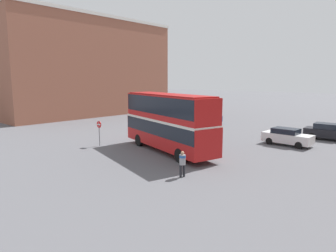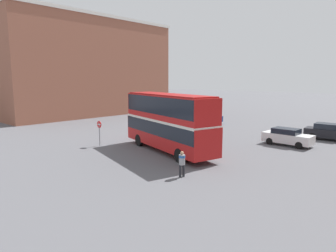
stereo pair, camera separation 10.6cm
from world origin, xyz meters
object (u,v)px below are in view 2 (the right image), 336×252
at_px(no_entry_sign, 99,129).
at_px(pedestrian_foreground, 182,161).
at_px(parked_car_side_street, 208,117).
at_px(double_decker_bus, 168,119).
at_px(parked_car_kerb_near, 329,132).
at_px(parked_car_kerb_far, 287,137).

bearing_deg(no_entry_sign, pedestrian_foreground, -8.58).
bearing_deg(pedestrian_foreground, no_entry_sign, 8.67).
distance_m(pedestrian_foreground, parked_car_side_street, 24.12).
relative_size(pedestrian_foreground, parked_car_side_street, 0.40).
bearing_deg(double_decker_bus, parked_car_side_street, 129.70).
bearing_deg(parked_car_kerb_near, double_decker_bus, -124.73).
relative_size(pedestrian_foreground, parked_car_kerb_near, 0.36).
bearing_deg(no_entry_sign, parked_car_side_street, 93.66).
distance_m(pedestrian_foreground, no_entry_sign, 11.50).
relative_size(parked_car_side_street, no_entry_sign, 1.80).
relative_size(double_decker_bus, parked_car_side_street, 2.62).
height_order(parked_car_kerb_near, parked_car_kerb_far, parked_car_kerb_near).
relative_size(pedestrian_foreground, parked_car_kerb_far, 0.38).
distance_m(parked_car_kerb_near, parked_car_side_street, 16.09).
distance_m(parked_car_side_street, no_entry_sign, 18.93).
distance_m(double_decker_bus, pedestrian_foreground, 7.03).
bearing_deg(parked_car_kerb_far, double_decker_bus, -123.95).
xyz_separation_m(parked_car_kerb_far, no_entry_sign, (-12.66, -11.95, 0.77)).
distance_m(parked_car_kerb_near, no_entry_sign, 22.81).
xyz_separation_m(pedestrian_foreground, parked_car_kerb_far, (1.30, 13.67, -0.21)).
height_order(parked_car_kerb_near, no_entry_sign, no_entry_sign).
bearing_deg(parked_car_kerb_near, pedestrian_foreground, -104.44).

